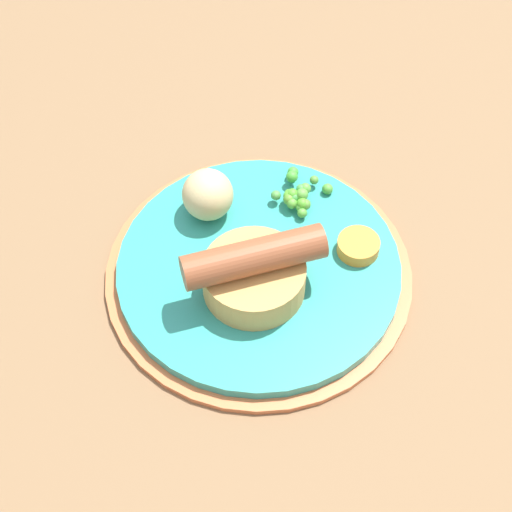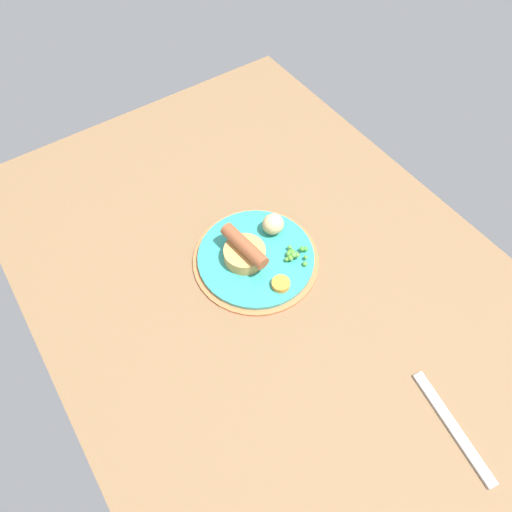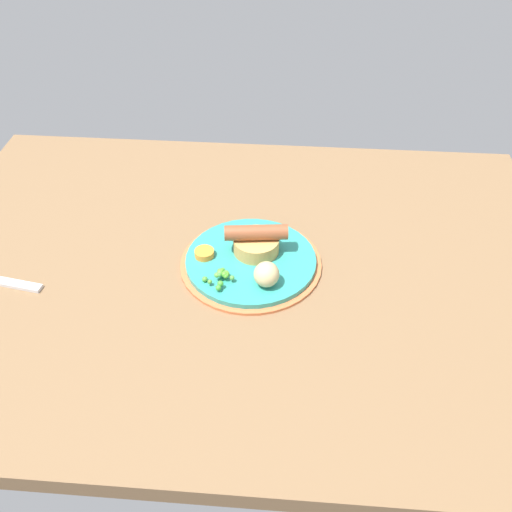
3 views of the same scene
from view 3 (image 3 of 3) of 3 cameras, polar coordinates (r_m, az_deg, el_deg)
name	(u,v)px [view 3 (image 3 of 3)]	position (r cm, az deg, el deg)	size (l,w,h in cm)	color
dining_table	(236,270)	(96.91, -1.97, -1.43)	(110.00, 80.00, 3.00)	brown
dinner_plate	(251,262)	(95.33, -0.52, -0.60)	(23.70, 23.70, 1.40)	#CC6B3D
sausage_pudding	(256,241)	(94.89, 0.02, 1.52)	(10.65, 7.68, 5.19)	tan
pea_pile	(221,276)	(90.34, -3.53, -1.99)	(4.75, 5.11, 1.69)	green
potato_chunk_1	(266,274)	(88.84, 1.05, -1.84)	(4.16, 4.03, 4.05)	#CCB77F
carrot_slice_0	(205,252)	(95.46, -5.16, 0.38)	(3.27, 3.27, 1.12)	orange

